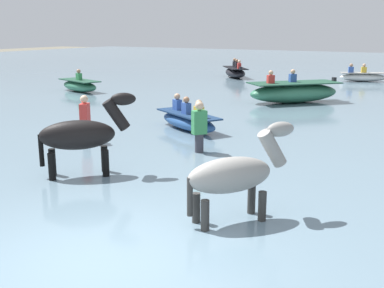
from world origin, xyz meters
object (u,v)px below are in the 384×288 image
Objects in this scene: person_onlooker_left at (85,125)px; horse_trailing_grey at (234,178)px; boat_mid_outer at (188,120)px; boat_distant_east at (80,86)px; horse_lead_black at (82,137)px; boat_near_port at (235,72)px; boat_near_starboard at (294,92)px; boat_mid_channel at (363,77)px; person_wading_mid at (199,134)px.

horse_trailing_grey is at bearing -27.16° from person_onlooker_left.
boat_mid_outer is 0.98× the size of boat_distant_east.
horse_lead_black is 0.79× the size of boat_mid_outer.
horse_lead_black is 0.78× the size of boat_distant_east.
boat_near_port is (-4.99, 13.91, 0.05)m from boat_mid_outer.
boat_near_starboard is at bearing 9.80° from boat_distant_east.
horse_lead_black is 0.58× the size of boat_near_starboard.
boat_near_port is at bearing -167.87° from boat_mid_channel.
horse_lead_black reaches higher than boat_mid_outer.
boat_near_starboard is at bearing -95.35° from boat_mid_channel.
boat_mid_outer is 1.57× the size of person_onlooker_left.
person_wading_mid reaches higher than boat_mid_outer.
person_wading_mid is at bearing 67.85° from horse_lead_black.
person_onlooker_left is at bearing -46.40° from boat_distant_east.
boat_mid_channel is 1.56× the size of person_onlooker_left.
boat_distant_east reaches higher than boat_mid_outer.
person_wading_mid is (9.94, -6.80, 0.15)m from boat_distant_east.
horse_lead_black reaches higher than person_onlooker_left.
horse_trailing_grey is 0.74× the size of boat_mid_channel.
boat_near_port reaches higher than boat_distant_east.
boat_distant_east is 9.80m from boat_near_port.
horse_lead_black is 1.25× the size of person_wading_mid.
boat_mid_channel is 6.97m from boat_near_port.
horse_lead_black is at bearing -84.85° from boat_mid_outer.
horse_lead_black is 0.80× the size of boat_mid_channel.
boat_near_starboard is 1.27× the size of boat_near_port.
boat_distant_east is (-10.24, -10.65, 0.01)m from boat_mid_channel.
person_wading_mid is (-2.40, 3.27, -0.25)m from horse_trailing_grey.
horse_trailing_grey is 0.68× the size of boat_near_port.
boat_mid_outer is (-0.43, 4.75, -0.50)m from horse_lead_black.
horse_lead_black is at bearing -93.97° from boat_mid_channel.
horse_lead_black is 3.54m from horse_trailing_grey.
boat_distant_east is (-12.34, 10.07, -0.40)m from horse_trailing_grey.
boat_near_port reaches higher than boat_mid_channel.
boat_distant_east is at bearing -110.48° from boat_near_port.
boat_mid_channel is 18.27m from person_onlooker_left.
boat_near_starboard is 1.35× the size of boat_distant_east.
person_onlooker_left is (-1.45, -2.60, 0.16)m from boat_mid_outer.
boat_mid_channel is (1.40, 20.12, -0.50)m from horse_lead_black.
boat_mid_channel reaches higher than boat_mid_outer.
person_wading_mid is (1.52, -2.08, 0.16)m from boat_mid_outer.
horse_lead_black is at bearing -112.15° from person_wading_mid.
boat_mid_outer is 2.58m from person_wading_mid.
boat_mid_outer is at bearing -70.26° from boat_near_port.
boat_mid_channel is at bearing 84.65° from boat_near_starboard.
boat_mid_channel is (0.85, 9.03, -0.14)m from boat_near_starboard.
person_onlooker_left reaches higher than boat_distant_east.
boat_near_port is 17.26m from person_wading_mid.
horse_lead_black is 20.18m from boat_mid_channel.
person_onlooker_left is at bearing -105.18° from boat_near_starboard.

